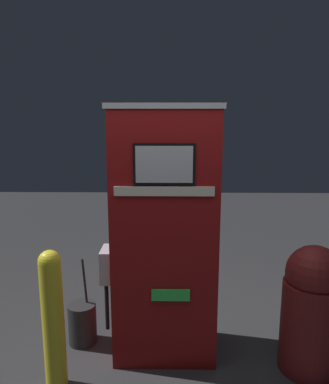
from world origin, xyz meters
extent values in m
plane|color=#2D2D30|center=(0.00, 0.00, 0.00)|extent=(14.00, 14.00, 0.00)
cube|color=maroon|center=(0.00, 0.27, 0.58)|extent=(0.82, 0.54, 1.17)
cube|color=maroon|center=(0.00, 0.27, 1.59)|extent=(0.82, 0.54, 0.85)
cube|color=#B7B7BC|center=(0.00, 0.27, 2.04)|extent=(0.85, 0.57, 0.04)
cube|color=black|center=(0.00, -0.01, 1.63)|extent=(0.44, 0.01, 0.30)
cube|color=silver|center=(0.00, -0.01, 1.63)|extent=(0.40, 0.01, 0.26)
cube|color=silver|center=(0.00, -0.01, 1.44)|extent=(0.72, 0.02, 0.07)
cube|color=#33D84C|center=(0.05, -0.01, 0.64)|extent=(0.29, 0.02, 0.09)
cube|color=#B7B7BC|center=(-0.45, 0.16, 0.82)|extent=(0.09, 0.24, 0.26)
cylinder|color=black|center=(-0.45, 0.08, 0.49)|extent=(0.03, 0.03, 0.38)
cylinder|color=yellow|center=(-0.79, -0.20, 0.49)|extent=(0.16, 0.16, 0.98)
sphere|color=yellow|center=(-0.79, -0.20, 0.98)|extent=(0.16, 0.16, 0.16)
cylinder|color=maroon|center=(1.13, 0.04, 0.36)|extent=(0.45, 0.45, 0.73)
sphere|color=maroon|center=(1.13, 0.04, 0.80)|extent=(0.43, 0.43, 0.43)
cylinder|color=#262628|center=(-0.73, 0.36, 0.18)|extent=(0.25, 0.25, 0.36)
cylinder|color=black|center=(-0.69, 0.36, 0.57)|extent=(0.02, 0.12, 0.46)
camera|label=1|loc=(0.05, -2.62, 1.96)|focal=35.00mm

